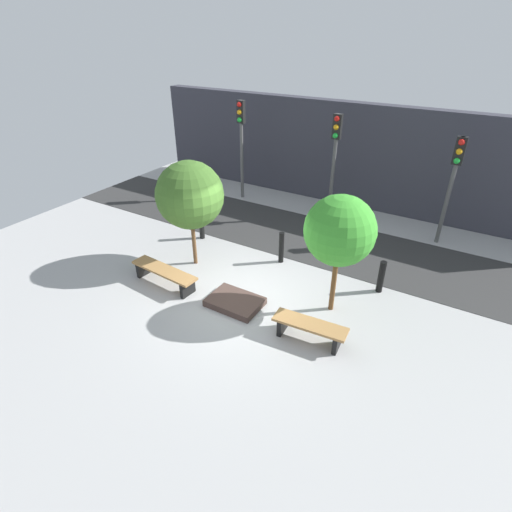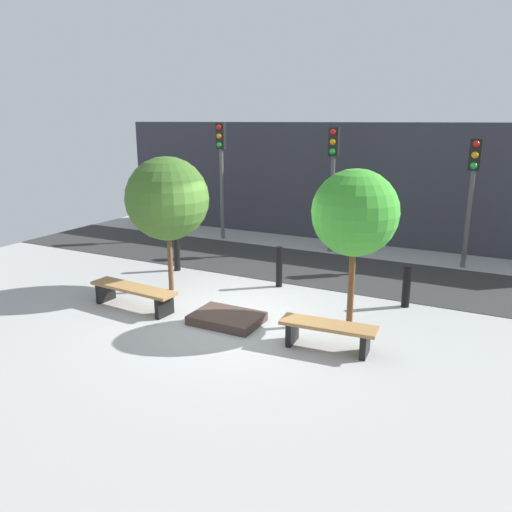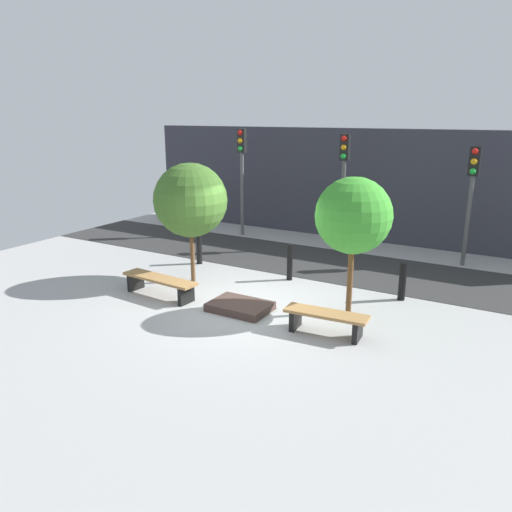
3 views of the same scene
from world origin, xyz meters
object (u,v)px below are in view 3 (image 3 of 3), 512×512
at_px(bollard_far_left, 199,248).
at_px(traffic_light_mid_west, 344,171).
at_px(tree_behind_left_bench, 190,200).
at_px(bollard_left, 290,262).
at_px(bench_left, 160,282).
at_px(traffic_light_west, 242,163).
at_px(tree_behind_right_bench, 353,216).
at_px(bench_right, 326,319).
at_px(planter_bed, 240,307).
at_px(bollard_center, 402,282).
at_px(traffic_light_mid_east, 472,184).

bearing_deg(bollard_far_left, traffic_light_mid_west, 51.54).
xyz_separation_m(tree_behind_left_bench, bollard_left, (2.06, 1.32, -1.60)).
height_order(bench_left, tree_behind_left_bench, tree_behind_left_bench).
bearing_deg(traffic_light_west, traffic_light_mid_west, -0.00).
bearing_deg(bollard_left, traffic_light_mid_west, 90.00).
bearing_deg(tree_behind_right_bench, tree_behind_left_bench, 180.00).
height_order(bench_right, planter_bed, bench_right).
distance_m(bench_left, tree_behind_left_bench, 2.14).
bearing_deg(traffic_light_mid_west, bench_right, -71.50).
xyz_separation_m(bollard_left, traffic_light_west, (-3.63, 3.58, 2.03)).
height_order(bench_right, tree_behind_left_bench, tree_behind_left_bench).
height_order(bench_right, bollard_center, bollard_center).
xyz_separation_m(tree_behind_left_bench, bollard_far_left, (-0.78, 1.32, -1.60)).
height_order(bench_right, bollard_left, bollard_left).
height_order(tree_behind_left_bench, bollard_far_left, tree_behind_left_bench).
bearing_deg(bollard_far_left, tree_behind_left_bench, -59.42).
height_order(bench_left, bollard_left, bollard_left).
height_order(bollard_center, traffic_light_mid_west, traffic_light_mid_west).
xyz_separation_m(bollard_left, traffic_light_mid_east, (3.63, 3.58, 1.81)).
relative_size(bench_left, tree_behind_left_bench, 0.68).
height_order(traffic_light_west, traffic_light_mid_west, traffic_light_west).
distance_m(planter_bed, traffic_light_mid_west, 6.41).
xyz_separation_m(bollard_far_left, bollard_center, (5.69, 0.00, -0.03)).
distance_m(bollard_left, bollard_center, 2.84).
distance_m(bench_left, traffic_light_mid_east, 8.61).
relative_size(tree_behind_right_bench, bollard_far_left, 3.10).
bearing_deg(traffic_light_west, bollard_left, -44.62).
xyz_separation_m(bollard_left, bollard_center, (2.84, 0.00, -0.03)).
bearing_deg(bench_right, bollard_left, 124.26).
bearing_deg(planter_bed, bench_left, -174.46).
bearing_deg(planter_bed, traffic_light_mid_east, 58.69).
xyz_separation_m(bollard_far_left, traffic_light_west, (-0.78, 3.58, 2.04)).
distance_m(bench_right, bollard_center, 2.70).
distance_m(tree_behind_right_bench, bollard_far_left, 5.34).
height_order(tree_behind_left_bench, bollard_center, tree_behind_left_bench).
bearing_deg(planter_bed, bollard_left, 90.00).
bearing_deg(tree_behind_right_bench, bollard_center, 59.42).
height_order(tree_behind_right_bench, bollard_left, tree_behind_right_bench).
bearing_deg(tree_behind_right_bench, bollard_far_left, 164.93).
height_order(bench_right, bollard_far_left, bollard_far_left).
height_order(bench_right, traffic_light_mid_east, traffic_light_mid_east).
relative_size(tree_behind_left_bench, bollard_left, 3.17).
xyz_separation_m(bench_right, bollard_far_left, (-4.91, 2.59, 0.15)).
distance_m(tree_behind_right_bench, bollard_left, 2.94).
bearing_deg(tree_behind_left_bench, bench_left, -90.00).
distance_m(tree_behind_left_bench, bollard_far_left, 2.22).
xyz_separation_m(tree_behind_left_bench, bollard_center, (4.91, 1.32, -1.63)).
bearing_deg(planter_bed, bollard_far_left, 140.00).
xyz_separation_m(planter_bed, tree_behind_right_bench, (2.06, 1.07, 2.01)).
bearing_deg(traffic_light_west, bollard_center, -28.95).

